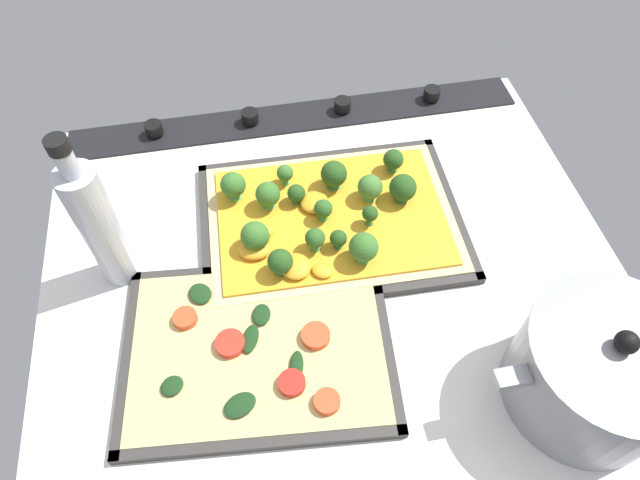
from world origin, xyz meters
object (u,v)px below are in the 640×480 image
at_px(broccoli_pizza, 326,216).
at_px(baking_tray_back, 258,349).
at_px(cooking_pot, 597,371).
at_px(oil_bottle, 100,225).
at_px(veggie_pizza_back, 258,348).
at_px(baking_tray_front, 331,222).

xyz_separation_m(broccoli_pizza, baking_tray_back, (0.12, 0.18, -0.02)).
distance_m(broccoli_pizza, cooking_pot, 0.39).
height_order(baking_tray_back, cooking_pot, cooking_pot).
bearing_deg(oil_bottle, broccoli_pizza, -174.65).
xyz_separation_m(veggie_pizza_back, oil_bottle, (0.17, -0.15, 0.09)).
bearing_deg(oil_bottle, baking_tray_back, 137.88).
bearing_deg(veggie_pizza_back, baking_tray_front, -125.40).
distance_m(baking_tray_back, veggie_pizza_back, 0.01).
bearing_deg(baking_tray_front, broccoli_pizza, 10.59).
relative_size(broccoli_pizza, cooking_pot, 1.40).
distance_m(broccoli_pizza, baking_tray_back, 0.21).
distance_m(broccoli_pizza, veggie_pizza_back, 0.21).
relative_size(cooking_pot, oil_bottle, 1.03).
xyz_separation_m(broccoli_pizza, veggie_pizza_back, (0.12, 0.18, -0.01)).
xyz_separation_m(baking_tray_front, broccoli_pizza, (0.01, 0.00, 0.02)).
relative_size(broccoli_pizza, baking_tray_back, 1.01).
height_order(veggie_pizza_back, cooking_pot, cooking_pot).
relative_size(baking_tray_back, cooking_pot, 1.39).
relative_size(broccoli_pizza, oil_bottle, 1.44).
xyz_separation_m(baking_tray_back, oil_bottle, (0.17, -0.15, 0.10)).
distance_m(baking_tray_front, baking_tray_back, 0.22).
height_order(broccoli_pizza, oil_bottle, oil_bottle).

